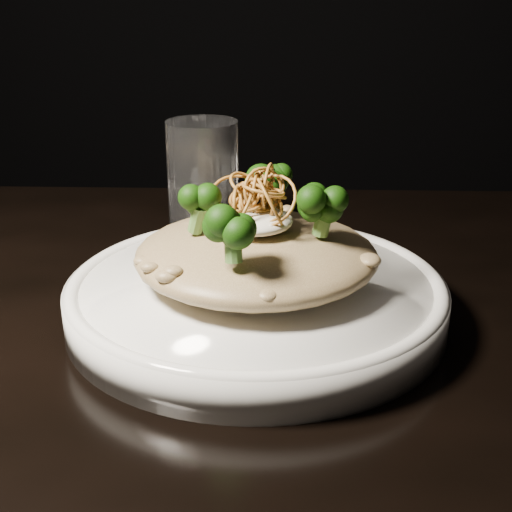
{
  "coord_description": "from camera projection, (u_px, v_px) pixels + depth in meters",
  "views": [
    {
      "loc": [
        0.02,
        -0.52,
        1.02
      ],
      "look_at": [
        0.01,
        0.02,
        0.81
      ],
      "focal_mm": 50.0,
      "sensor_mm": 36.0,
      "label": 1
    }
  ],
  "objects": [
    {
      "name": "table",
      "position": [
        249.0,
        414.0,
        0.61
      ],
      "size": [
        1.1,
        0.8,
        0.75
      ],
      "color": "black",
      "rests_on": "ground"
    },
    {
      "name": "plate",
      "position": [
        256.0,
        300.0,
        0.59
      ],
      "size": [
        0.31,
        0.31,
        0.03
      ],
      "primitive_type": "cylinder",
      "color": "white",
      "rests_on": "table"
    },
    {
      "name": "risotto",
      "position": [
        256.0,
        254.0,
        0.58
      ],
      "size": [
        0.2,
        0.2,
        0.04
      ],
      "primitive_type": "ellipsoid",
      "color": "brown",
      "rests_on": "plate"
    },
    {
      "name": "broccoli",
      "position": [
        262.0,
        204.0,
        0.55
      ],
      "size": [
        0.13,
        0.13,
        0.05
      ],
      "primitive_type": null,
      "color": "black",
      "rests_on": "risotto"
    },
    {
      "name": "cheese",
      "position": [
        255.0,
        221.0,
        0.57
      ],
      "size": [
        0.06,
        0.06,
        0.02
      ],
      "primitive_type": "ellipsoid",
      "color": "white",
      "rests_on": "risotto"
    },
    {
      "name": "shallots",
      "position": [
        254.0,
        184.0,
        0.56
      ],
      "size": [
        0.06,
        0.06,
        0.04
      ],
      "primitive_type": null,
      "color": "brown",
      "rests_on": "cheese"
    },
    {
      "name": "drinking_glass",
      "position": [
        203.0,
        184.0,
        0.74
      ],
      "size": [
        0.09,
        0.09,
        0.13
      ],
      "primitive_type": "cylinder",
      "rotation": [
        0.0,
        0.0,
        0.18
      ],
      "color": "white",
      "rests_on": "table"
    }
  ]
}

